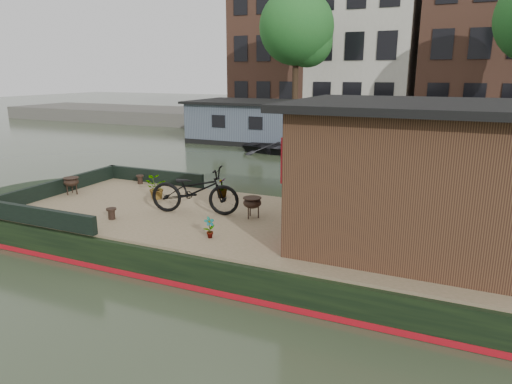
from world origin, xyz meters
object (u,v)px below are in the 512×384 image
at_px(potted_plant_a, 209,228).
at_px(brazier_rear, 72,186).
at_px(cabin, 410,174).
at_px(bicycle, 195,190).
at_px(brazier_front, 252,208).
at_px(dinghy, 281,145).

xyz_separation_m(potted_plant_a, brazier_rear, (-4.57, 1.29, 0.01)).
distance_m(cabin, bicycle, 4.29).
distance_m(bicycle, brazier_front, 1.27).
bearing_deg(potted_plant_a, dinghy, 105.12).
xyz_separation_m(bicycle, brazier_front, (1.22, 0.21, -0.28)).
bearing_deg(bicycle, potted_plant_a, -152.45).
distance_m(bicycle, dinghy, 11.48).
bearing_deg(brazier_rear, brazier_front, 1.10).
relative_size(bicycle, brazier_rear, 4.53).
bearing_deg(dinghy, bicycle, -166.07).
height_order(cabin, brazier_rear, cabin).
relative_size(cabin, dinghy, 1.14).
distance_m(cabin, dinghy, 13.07).
xyz_separation_m(cabin, brazier_front, (-3.01, 0.19, -1.01)).
xyz_separation_m(potted_plant_a, dinghy, (-3.35, 12.39, -0.48)).
bearing_deg(potted_plant_a, brazier_front, 81.39).
bearing_deg(cabin, potted_plant_a, -159.63).
bearing_deg(bicycle, dinghy, -1.37).
bearing_deg(cabin, dinghy, 120.39).
bearing_deg(brazier_front, bicycle, -170.29).
bearing_deg(potted_plant_a, brazier_rear, 164.18).
bearing_deg(dinghy, brazier_front, -159.92).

